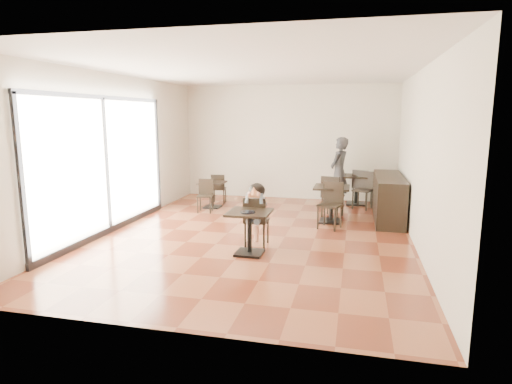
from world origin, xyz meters
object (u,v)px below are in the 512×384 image
(chair_mid_a, at_px, (333,196))
(chair_left_b, at_px, (205,196))
(child_table, at_px, (249,233))
(cafe_table_mid, at_px, (331,204))
(chair_left_a, at_px, (219,189))
(child_chair, at_px, (257,221))
(cafe_table_back, at_px, (356,190))
(chair_back_b, at_px, (363,190))
(chair_mid_b, at_px, (330,206))
(child, at_px, (257,215))
(cafe_table_left, at_px, (212,195))
(chair_back_a, at_px, (362,187))
(adult_patron, at_px, (339,172))

(chair_mid_a, height_order, chair_left_b, chair_mid_a)
(child_table, distance_m, cafe_table_mid, 2.86)
(chair_left_a, bearing_deg, child_chair, 109.52)
(chair_mid_a, bearing_deg, chair_left_b, 21.62)
(cafe_table_mid, xyz_separation_m, chair_left_b, (-3.08, 0.31, -0.00))
(child_table, xyz_separation_m, chair_left_a, (-1.85, 4.00, 0.03))
(cafe_table_mid, relative_size, cafe_table_back, 1.03)
(cafe_table_mid, height_order, chair_back_b, chair_back_b)
(child_chair, height_order, chair_mid_b, chair_mid_b)
(child_chair, xyz_separation_m, chair_left_a, (-1.85, 3.45, -0.05))
(chair_mid_b, height_order, chair_left_a, chair_mid_b)
(child, distance_m, cafe_table_mid, 2.38)
(chair_back_b, bearing_deg, chair_left_a, -155.00)
(cafe_table_back, bearing_deg, cafe_table_left, -160.95)
(child_table, bearing_deg, chair_left_a, 114.86)
(chair_back_a, distance_m, chair_back_b, 0.51)
(child_table, distance_m, chair_mid_b, 2.38)
(child_table, bearing_deg, cafe_table_back, 69.41)
(cafe_table_left, distance_m, cafe_table_back, 3.83)
(child, xyz_separation_m, cafe_table_left, (-1.85, 2.90, -0.24))
(child, relative_size, cafe_table_left, 1.70)
(chair_left_b, bearing_deg, cafe_table_back, 17.72)
(child_table, distance_m, chair_back_b, 4.61)
(adult_patron, bearing_deg, cafe_table_left, -50.50)
(cafe_table_mid, height_order, chair_mid_b, chair_mid_b)
(adult_patron, bearing_deg, child, 3.47)
(cafe_table_mid, height_order, cafe_table_left, cafe_table_mid)
(cafe_table_back, distance_m, chair_back_b, 0.54)
(cafe_table_back, height_order, chair_left_a, chair_left_a)
(child_chair, relative_size, cafe_table_left, 1.35)
(chair_mid_a, xyz_separation_m, chair_left_b, (-3.08, -0.24, -0.09))
(cafe_table_back, height_order, chair_mid_a, chair_mid_a)
(chair_mid_b, relative_size, chair_left_b, 1.21)
(cafe_table_left, distance_m, chair_left_a, 0.55)
(adult_patron, distance_m, chair_left_b, 3.55)
(child_chair, bearing_deg, chair_left_b, -51.73)
(chair_back_a, bearing_deg, chair_back_b, 112.08)
(cafe_table_mid, bearing_deg, adult_patron, 87.60)
(child, height_order, chair_back_b, child)
(adult_patron, bearing_deg, chair_left_b, -41.92)
(cafe_table_mid, distance_m, chair_left_b, 3.10)
(adult_patron, height_order, chair_mid_a, adult_patron)
(chair_back_b, bearing_deg, cafe_table_left, -146.80)
(child_chair, bearing_deg, chair_left_a, -61.76)
(cafe_table_back, bearing_deg, chair_left_a, -169.06)
(cafe_table_mid, xyz_separation_m, chair_mid_a, (0.00, 0.55, 0.08))
(child_table, distance_m, child_chair, 0.56)
(chair_back_a, bearing_deg, chair_mid_b, 97.52)
(chair_mid_b, bearing_deg, chair_back_a, 92.67)
(child_table, xyz_separation_m, child, (0.00, 0.55, 0.19))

